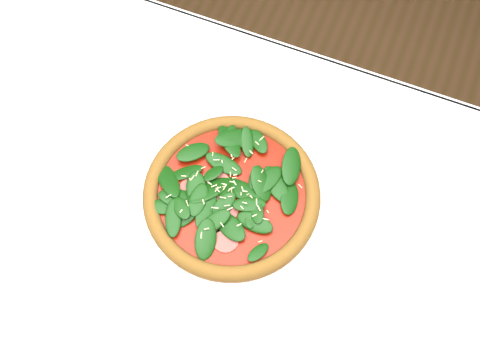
% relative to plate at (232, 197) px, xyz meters
% --- Properties ---
extents(ground, '(6.00, 6.00, 0.00)m').
position_rel_plate_xyz_m(ground, '(-0.03, -0.09, -0.76)').
color(ground, brown).
rests_on(ground, ground).
extents(dining_table, '(1.21, 0.81, 0.75)m').
position_rel_plate_xyz_m(dining_table, '(-0.03, -0.09, -0.11)').
color(dining_table, white).
rests_on(dining_table, ground).
extents(plate, '(0.31, 0.31, 0.01)m').
position_rel_plate_xyz_m(plate, '(0.00, 0.00, 0.00)').
color(plate, white).
rests_on(plate, dining_table).
extents(pizza, '(0.32, 0.32, 0.03)m').
position_rel_plate_xyz_m(pizza, '(0.00, 0.00, 0.02)').
color(pizza, '#996525').
rests_on(pizza, plate).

